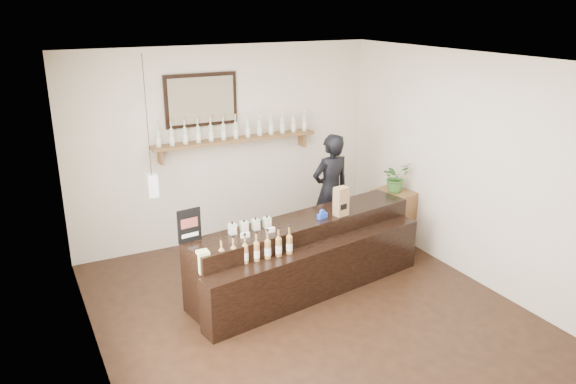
# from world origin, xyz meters

# --- Properties ---
(ground) EXTENTS (5.00, 5.00, 0.00)m
(ground) POSITION_xyz_m (0.00, 0.00, 0.00)
(ground) COLOR black
(ground) RESTS_ON ground
(room_shell) EXTENTS (5.00, 5.00, 5.00)m
(room_shell) POSITION_xyz_m (0.00, 0.00, 1.70)
(room_shell) COLOR beige
(room_shell) RESTS_ON ground
(back_wall_decor) EXTENTS (2.66, 0.96, 1.69)m
(back_wall_decor) POSITION_xyz_m (-0.14, 2.37, 1.75)
(back_wall_decor) COLOR brown
(back_wall_decor) RESTS_ON ground
(counter) EXTENTS (3.10, 1.31, 1.00)m
(counter) POSITION_xyz_m (0.28, 0.59, 0.40)
(counter) COLOR black
(counter) RESTS_ON ground
(promo_sign) EXTENTS (0.27, 0.06, 0.38)m
(promo_sign) POSITION_xyz_m (-1.15, 0.67, 1.04)
(promo_sign) COLOR black
(promo_sign) RESTS_ON counter
(paper_bag) EXTENTS (0.18, 0.15, 0.36)m
(paper_bag) POSITION_xyz_m (0.75, 0.60, 1.03)
(paper_bag) COLOR #8B6143
(paper_bag) RESTS_ON counter
(tape_dispenser) EXTENTS (0.14, 0.09, 0.11)m
(tape_dispenser) POSITION_xyz_m (0.50, 0.61, 0.90)
(tape_dispenser) COLOR blue
(tape_dispenser) RESTS_ON counter
(side_cabinet) EXTENTS (0.54, 0.64, 0.80)m
(side_cabinet) POSITION_xyz_m (2.00, 1.15, 0.40)
(side_cabinet) COLOR brown
(side_cabinet) RESTS_ON ground
(potted_plant) EXTENTS (0.41, 0.37, 0.42)m
(potted_plant) POSITION_xyz_m (2.00, 1.15, 1.01)
(potted_plant) COLOR #3B6D2B
(potted_plant) RESTS_ON side_cabinet
(shopkeeper) EXTENTS (0.71, 0.49, 1.85)m
(shopkeeper) POSITION_xyz_m (1.18, 1.55, 0.93)
(shopkeeper) COLOR black
(shopkeeper) RESTS_ON ground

